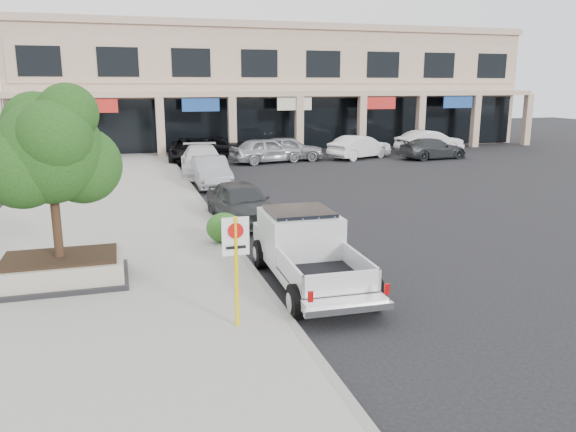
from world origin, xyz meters
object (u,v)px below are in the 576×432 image
object	(u,v)px
curb_car_b	(211,172)
lot_car_a	(266,150)
planter	(61,270)
planter_tree	(56,151)
no_parking_sign	(236,256)
lot_car_b	(360,147)
lot_car_e	(288,148)
curb_car_c	(202,161)
pickup_truck	(311,252)
lot_car_c	(433,149)
curb_car_d	(189,150)
lot_car_d	(220,147)
lot_car_f	(429,142)
curb_car_a	(242,202)

from	to	relation	value
curb_car_b	lot_car_a	bearing A→B (deg)	58.09
planter	planter_tree	size ratio (longest dim) A/B	0.80
no_parking_sign	planter	bearing A→B (deg)	134.05
lot_car_b	lot_car_e	world-z (taller)	lot_car_e
curb_car_c	lot_car_a	bearing A→B (deg)	45.51
pickup_truck	lot_car_c	bearing A→B (deg)	54.49
pickup_truck	lot_car_b	xyz separation A→B (m)	(11.36, 22.78, -0.10)
planter	curb_car_d	world-z (taller)	curb_car_d
lot_car_b	curb_car_b	bearing A→B (deg)	100.47
lot_car_c	no_parking_sign	bearing A→B (deg)	135.36
lot_car_e	no_parking_sign	bearing A→B (deg)	175.16
curb_car_d	lot_car_b	size ratio (longest dim) A/B	1.14
planter	lot_car_d	distance (m)	26.35
lot_car_f	no_parking_sign	bearing A→B (deg)	136.90
curb_car_a	lot_car_b	size ratio (longest dim) A/B	0.92
planter	lot_car_c	xyz separation A→B (m)	(22.12, 19.52, 0.23)
pickup_truck	lot_car_f	xyz separation A→B (m)	(17.54, 24.12, -0.05)
lot_car_c	lot_car_e	world-z (taller)	lot_car_e
lot_car_d	no_parking_sign	bearing A→B (deg)	-171.87
pickup_truck	curb_car_a	distance (m)	7.16
curb_car_c	lot_car_d	world-z (taller)	curb_car_c
lot_car_a	lot_car_b	xyz separation A→B (m)	(6.68, 0.27, -0.03)
planter_tree	curb_car_d	size ratio (longest dim) A/B	0.73
no_parking_sign	pickup_truck	size ratio (longest dim) A/B	0.41
pickup_truck	lot_car_f	world-z (taller)	pickup_truck
no_parking_sign	curb_car_a	world-z (taller)	no_parking_sign
planter_tree	curb_car_b	distance (m)	14.45
planter_tree	curb_car_d	distance (m)	23.80
lot_car_f	lot_car_b	bearing A→B (deg)	96.21
planter_tree	lot_car_e	bearing A→B (deg)	60.22
curb_car_a	lot_car_f	bearing A→B (deg)	36.56
lot_car_e	lot_car_f	world-z (taller)	lot_car_f
curb_car_d	lot_car_e	xyz separation A→B (m)	(6.48, -1.43, 0.05)
curb_car_b	lot_car_f	size ratio (longest dim) A/B	0.89
curb_car_c	lot_car_e	size ratio (longest dim) A/B	1.20
lot_car_b	lot_car_e	xyz separation A→B (m)	(-4.94, 0.53, 0.02)
curb_car_c	lot_car_c	world-z (taller)	curb_car_c
lot_car_c	curb_car_b	bearing A→B (deg)	105.03
planter	lot_car_e	world-z (taller)	lot_car_e
curb_car_d	lot_car_c	bearing A→B (deg)	-5.32
lot_car_f	lot_car_e	bearing A→B (deg)	88.14
curb_car_c	lot_car_a	distance (m)	6.22
planter_tree	lot_car_b	distance (m)	27.26
no_parking_sign	curb_car_c	xyz separation A→B (m)	(2.27, 20.63, -0.81)
planter	no_parking_sign	distance (m)	5.43
pickup_truck	lot_car_b	distance (m)	25.46
lot_car_c	lot_car_e	size ratio (longest dim) A/B	1.02
lot_car_a	curb_car_c	bearing A→B (deg)	117.93
planter_tree	lot_car_c	bearing A→B (deg)	41.37
lot_car_a	lot_car_b	distance (m)	6.68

